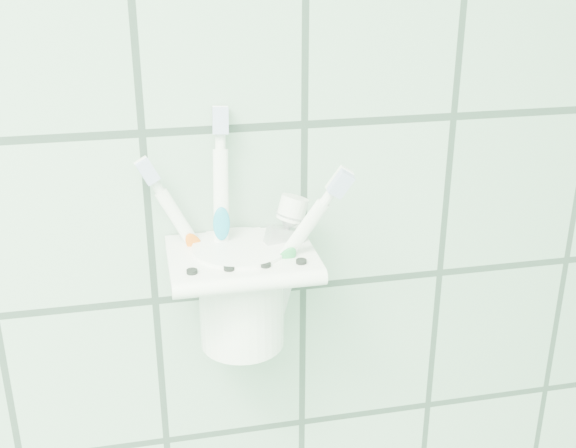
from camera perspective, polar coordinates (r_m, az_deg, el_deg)
The scene contains 6 objects.
holder_bracket at distance 0.62m, azimuth -3.70°, elevation -2.84°, with size 0.12×0.10×0.04m.
cup at distance 0.64m, azimuth -3.70°, elevation -5.32°, with size 0.08×0.08×0.10m.
toothbrush_pink at distance 0.63m, azimuth -3.69°, elevation -0.70°, with size 0.08×0.02×0.18m.
toothbrush_blue at distance 0.61m, azimuth -5.53°, elevation -0.65°, with size 0.02×0.05×0.20m.
toothbrush_orange at distance 0.61m, azimuth -5.22°, elevation -1.26°, with size 0.09×0.04×0.18m.
toothpaste_tube at distance 0.62m, azimuth -2.43°, elevation -2.83°, with size 0.06×0.03×0.14m.
Camera 1 is at (0.56, 0.60, 1.57)m, focal length 45.00 mm.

